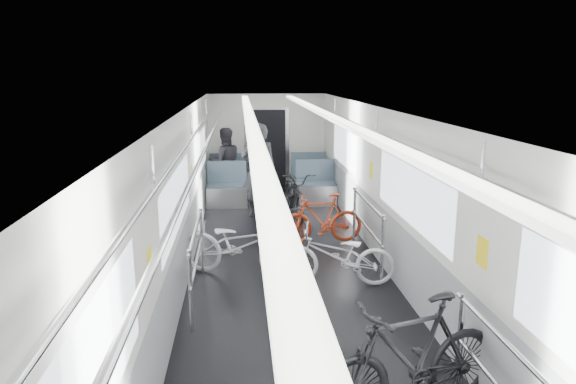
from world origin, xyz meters
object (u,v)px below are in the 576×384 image
(bike_aisle, at_px, (295,193))
(person_seated, at_px, (225,162))
(bike_left_far, at_px, (240,245))
(person_standing, at_px, (259,170))
(bike_right_near, at_px, (410,358))
(bike_right_far, at_px, (321,219))
(bike_right_mid, at_px, (337,256))

(bike_aisle, relative_size, person_seated, 1.14)
(person_seated, bearing_deg, bike_left_far, 82.02)
(person_standing, bearing_deg, bike_right_near, 96.26)
(person_standing, bearing_deg, bike_right_far, 116.02)
(bike_right_near, distance_m, bike_right_mid, 2.88)
(bike_left_far, distance_m, bike_right_near, 3.63)
(bike_right_mid, relative_size, bike_right_far, 1.10)
(bike_left_far, xyz_separation_m, person_standing, (0.40, 3.18, 0.50))
(bike_right_far, xyz_separation_m, person_seated, (-1.75, 3.70, 0.39))
(bike_right_mid, xyz_separation_m, person_seated, (-1.69, 5.50, 0.40))
(bike_left_far, xyz_separation_m, bike_aisle, (1.13, 3.08, 0.02))
(bike_left_far, bearing_deg, person_standing, 12.64)
(bike_right_far, distance_m, person_standing, 2.16)
(bike_left_far, distance_m, person_seated, 5.06)
(bike_right_near, height_order, bike_aisle, bike_right_near)
(bike_right_near, distance_m, person_seated, 8.57)
(bike_right_near, distance_m, bike_aisle, 6.42)
(bike_aisle, bearing_deg, person_standing, 167.38)
(bike_right_near, distance_m, bike_right_far, 4.68)
(bike_left_far, relative_size, person_standing, 0.93)
(bike_right_mid, distance_m, bike_aisle, 3.54)
(bike_left_far, distance_m, bike_aisle, 3.28)
(bike_right_mid, xyz_separation_m, person_standing, (-0.95, 3.63, 0.55))
(bike_left_far, bearing_deg, bike_aisle, -0.34)
(bike_aisle, bearing_deg, bike_right_far, -85.53)
(bike_right_near, bearing_deg, bike_right_far, 163.13)
(bike_right_mid, height_order, bike_right_far, bike_right_far)
(bike_right_far, relative_size, person_standing, 0.76)
(bike_right_mid, bearing_deg, bike_right_near, 12.49)
(bike_right_far, relative_size, bike_aisle, 0.78)
(bike_right_mid, xyz_separation_m, bike_aisle, (-0.22, 3.53, 0.07))
(bike_right_mid, xyz_separation_m, bike_right_far, (0.06, 1.80, 0.02))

